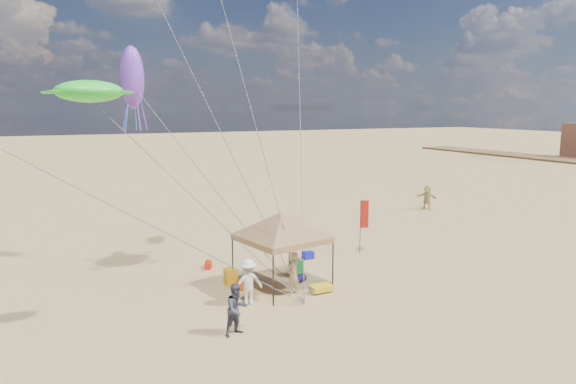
# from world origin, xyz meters

# --- Properties ---
(ground) EXTENTS (280.00, 280.00, 0.00)m
(ground) POSITION_xyz_m (0.00, 0.00, 0.00)
(ground) COLOR tan
(ground) RESTS_ON ground
(canopy_tent) EXTENTS (5.97, 5.97, 3.75)m
(canopy_tent) POSITION_xyz_m (-0.42, 2.71, 3.12)
(canopy_tent) COLOR black
(canopy_tent) RESTS_ON ground
(feather_flag) EXTENTS (0.42, 0.16, 2.86)m
(feather_flag) POSITION_xyz_m (5.52, 5.54, 1.92)
(feather_flag) COLOR black
(feather_flag) RESTS_ON ground
(cooler_red) EXTENTS (0.54, 0.38, 0.38)m
(cooler_red) POSITION_xyz_m (-1.93, 3.16, 0.19)
(cooler_red) COLOR #CF4B10
(cooler_red) RESTS_ON ground
(cooler_blue) EXTENTS (0.54, 0.38, 0.38)m
(cooler_blue) POSITION_xyz_m (2.52, 5.94, 0.19)
(cooler_blue) COLOR #1618B4
(cooler_blue) RESTS_ON ground
(bag_navy) EXTENTS (0.69, 0.54, 0.36)m
(bag_navy) POSITION_xyz_m (0.46, 2.89, 0.18)
(bag_navy) COLOR #110C38
(bag_navy) RESTS_ON ground
(bag_orange) EXTENTS (0.54, 0.69, 0.36)m
(bag_orange) POSITION_xyz_m (-2.46, 6.55, 0.18)
(bag_orange) COLOR red
(bag_orange) RESTS_ON ground
(chair_green) EXTENTS (0.50, 0.50, 0.70)m
(chair_green) POSITION_xyz_m (0.80, 3.85, 0.35)
(chair_green) COLOR #1A9139
(chair_green) RESTS_ON ground
(chair_yellow) EXTENTS (0.50, 0.50, 0.70)m
(chair_yellow) POSITION_xyz_m (-2.26, 3.95, 0.35)
(chair_yellow) COLOR yellow
(chair_yellow) RESTS_ON ground
(crate_grey) EXTENTS (0.34, 0.30, 0.28)m
(crate_grey) POSITION_xyz_m (0.43, 1.45, 0.14)
(crate_grey) COLOR gray
(crate_grey) RESTS_ON ground
(beach_cart) EXTENTS (0.90, 0.50, 0.24)m
(beach_cart) POSITION_xyz_m (0.74, 1.41, 0.20)
(beach_cart) COLOR gold
(beach_cart) RESTS_ON ground
(person_near_a) EXTENTS (0.76, 0.67, 1.76)m
(person_near_a) POSITION_xyz_m (-0.36, 1.77, 0.88)
(person_near_a) COLOR tan
(person_near_a) RESTS_ON ground
(person_near_b) EXTENTS (1.01, 0.88, 1.76)m
(person_near_b) POSITION_xyz_m (-3.74, -0.86, 0.88)
(person_near_b) COLOR #373A4C
(person_near_b) RESTS_ON ground
(person_near_c) EXTENTS (1.21, 0.74, 1.82)m
(person_near_c) POSITION_xyz_m (-2.45, 1.43, 0.91)
(person_near_c) COLOR silver
(person_near_c) RESTS_ON ground
(person_far_c) EXTENTS (1.23, 1.76, 1.83)m
(person_far_c) POSITION_xyz_m (16.47, 13.47, 0.91)
(person_far_c) COLOR tan
(person_far_c) RESTS_ON ground
(turtle_kite) EXTENTS (2.73, 2.20, 0.89)m
(turtle_kite) POSITION_xyz_m (-7.32, 6.16, 8.13)
(turtle_kite) COLOR #27E633
(turtle_kite) RESTS_ON ground
(squid_kite) EXTENTS (1.35, 1.35, 2.91)m
(squid_kite) POSITION_xyz_m (-5.10, 9.28, 8.89)
(squid_kite) COLOR purple
(squid_kite) RESTS_ON ground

